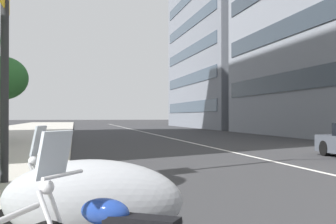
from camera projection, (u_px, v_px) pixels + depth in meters
name	position (u px, v px, depth m)	size (l,w,h in m)	color
lane_centre_stripe	(158.00, 135.00, 37.70)	(110.00, 0.16, 0.01)	silver
motorcycle_second_in_row	(90.00, 202.00, 5.24)	(1.24, 2.28, 1.10)	gray
motorcycle_nearest_camera	(82.00, 197.00, 6.46)	(0.75, 2.11, 1.48)	black
street_tree_far_plaza	(2.00, 78.00, 24.70)	(2.86, 2.86, 4.80)	#473323
office_tower_near_left	(247.00, 3.00, 65.31)	(28.38, 17.63, 36.63)	slate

